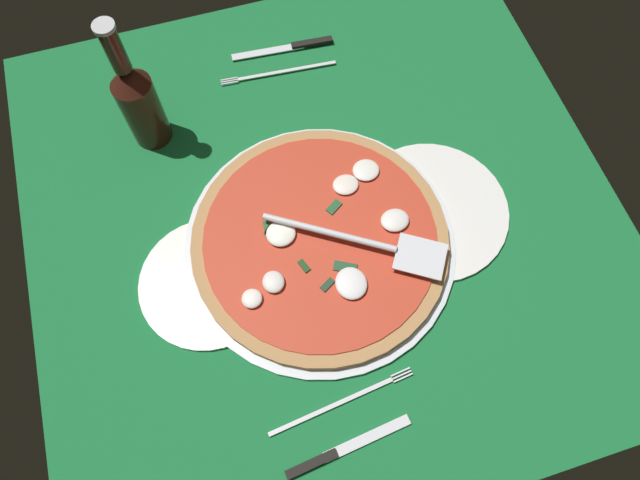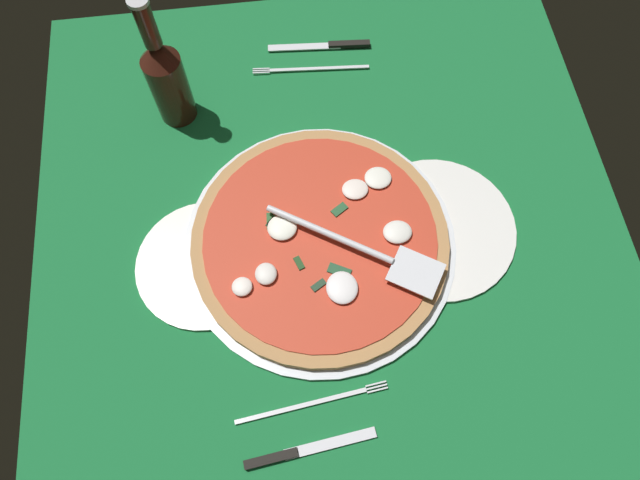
{
  "view_description": "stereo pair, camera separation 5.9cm",
  "coord_description": "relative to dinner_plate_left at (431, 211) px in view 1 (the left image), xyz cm",
  "views": [
    {
      "loc": [
        12.35,
        38.71,
        81.8
      ],
      "look_at": [
        2.12,
        5.45,
        2.2
      ],
      "focal_mm": 32.18,
      "sensor_mm": 36.0,
      "label": 1
    },
    {
      "loc": [
        6.55,
        39.96,
        81.8
      ],
      "look_at": [
        2.12,
        5.45,
        2.2
      ],
      "focal_mm": 32.18,
      "sensor_mm": 36.0,
      "label": 2
    }
  ],
  "objects": [
    {
      "name": "pizza",
      "position": [
        18.45,
        0.41,
        1.55
      ],
      "size": [
        39.12,
        39.12,
        3.04
      ],
      "color": "#B17E4B",
      "rests_on": "pizza_pan"
    },
    {
      "name": "ground_plane",
      "position": [
        16.38,
        -5.08,
        -1.0
      ],
      "size": [
        91.97,
        91.97,
        0.8
      ],
      "primitive_type": "cube",
      "color": "#176631"
    },
    {
      "name": "checker_pattern",
      "position": [
        16.38,
        -5.08,
        -0.55
      ],
      "size": [
        91.97,
        91.97,
        0.1
      ],
      "color": "white",
      "rests_on": "ground_plane"
    },
    {
      "name": "pizza_server",
      "position": [
        12.73,
        3.53,
        4.0
      ],
      "size": [
        25.09,
        17.72,
        1.0
      ],
      "rotation": [
        0.0,
        0.0,
        2.57
      ],
      "color": "silver",
      "rests_on": "pizza"
    },
    {
      "name": "place_setting_far",
      "position": [
        23.95,
        27.05,
        -0.14
      ],
      "size": [
        21.47,
        14.41,
        1.4
      ],
      "rotation": [
        0.0,
        0.0,
        3.25
      ],
      "color": "white",
      "rests_on": "ground_plane"
    },
    {
      "name": "pizza_pan",
      "position": [
        18.5,
        0.37,
        0.05
      ],
      "size": [
        41.67,
        41.67,
        1.1
      ],
      "primitive_type": "cylinder",
      "color": "silver",
      "rests_on": "ground_plane"
    },
    {
      "name": "dinner_plate_right",
      "position": [
        36.32,
        1.48,
        0.0
      ],
      "size": [
        20.78,
        20.78,
        1.0
      ],
      "primitive_type": "cylinder",
      "color": "white",
      "rests_on": "ground_plane"
    },
    {
      "name": "beer_bottle",
      "position": [
        39.35,
        -27.21,
        9.0
      ],
      "size": [
        6.21,
        6.21,
        25.17
      ],
      "color": "#391810",
      "rests_on": "ground_plane"
    },
    {
      "name": "place_setting_near",
      "position": [
        13.93,
        -35.88,
        -0.14
      ],
      "size": [
        21.76,
        12.55,
        1.4
      ],
      "rotation": [
        0.0,
        0.0,
        -0.08
      ],
      "color": "white",
      "rests_on": "ground_plane"
    },
    {
      "name": "dinner_plate_left",
      "position": [
        0.0,
        0.0,
        0.0
      ],
      "size": [
        24.38,
        24.38,
        1.0
      ],
      "primitive_type": "cylinder",
      "color": "white",
      "rests_on": "ground_plane"
    }
  ]
}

